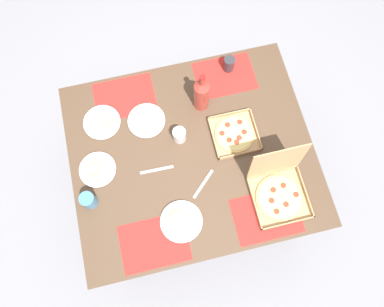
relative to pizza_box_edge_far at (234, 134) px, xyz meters
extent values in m
plane|color=gray|center=(-0.26, -0.05, -0.78)|extent=(6.00, 6.00, 0.00)
cylinder|color=#3F3328|center=(-0.89, -0.58, -0.41)|extent=(0.07, 0.07, 0.74)
cylinder|color=#3F3328|center=(0.37, -0.58, -0.41)|extent=(0.07, 0.07, 0.74)
cylinder|color=#3F3328|center=(-0.89, 0.47, -0.41)|extent=(0.07, 0.07, 0.74)
cylinder|color=#3F3328|center=(0.37, 0.47, -0.41)|extent=(0.07, 0.07, 0.74)
cube|color=brown|center=(-0.26, -0.05, -0.03)|extent=(1.38, 1.18, 0.03)
cube|color=red|center=(-0.57, -0.49, -0.01)|extent=(0.36, 0.26, 0.00)
cube|color=red|center=(0.05, -0.49, -0.01)|extent=(0.36, 0.26, 0.00)
cube|color=red|center=(-0.57, 0.38, -0.01)|extent=(0.36, 0.26, 0.00)
cube|color=red|center=(0.05, 0.38, -0.01)|extent=(0.36, 0.26, 0.00)
cube|color=tan|center=(0.00, 0.00, -0.01)|extent=(0.26, 0.26, 0.01)
cube|color=tan|center=(-0.13, 0.00, 0.01)|extent=(0.01, 0.26, 0.03)
cube|color=tan|center=(0.13, 0.00, 0.01)|extent=(0.01, 0.26, 0.03)
cube|color=tan|center=(0.00, -0.13, 0.01)|extent=(0.26, 0.01, 0.03)
cube|color=tan|center=(0.00, 0.13, 0.01)|extent=(0.26, 0.01, 0.03)
cylinder|color=#E0B76B|center=(0.00, 0.00, 0.00)|extent=(0.23, 0.23, 0.01)
cylinder|color=#EFD67F|center=(0.00, 0.00, 0.01)|extent=(0.21, 0.21, 0.00)
cylinder|color=red|center=(0.06, 0.00, 0.01)|extent=(0.03, 0.03, 0.00)
cylinder|color=red|center=(0.05, 0.06, 0.01)|extent=(0.03, 0.03, 0.00)
cylinder|color=red|center=(-0.03, 0.06, 0.01)|extent=(0.03, 0.03, 0.00)
cylinder|color=red|center=(-0.07, 0.02, 0.01)|extent=(0.03, 0.03, 0.00)
cylinder|color=red|center=(-0.04, -0.03, 0.01)|extent=(0.03, 0.03, 0.00)
cylinder|color=red|center=(0.00, -0.05, 0.01)|extent=(0.03, 0.03, 0.00)
cylinder|color=red|center=(0.02, -0.03, 0.01)|extent=(0.03, 0.03, 0.00)
cube|color=tan|center=(0.14, -0.41, -0.01)|extent=(0.30, 0.30, 0.01)
cube|color=tan|center=(0.00, -0.41, 0.01)|extent=(0.01, 0.30, 0.03)
cube|color=tan|center=(0.28, -0.41, 0.01)|extent=(0.01, 0.30, 0.03)
cube|color=tan|center=(0.14, -0.56, 0.01)|extent=(0.30, 0.01, 0.03)
cube|color=tan|center=(0.14, -0.27, 0.01)|extent=(0.30, 0.01, 0.03)
cylinder|color=#E0B76B|center=(0.14, -0.41, 0.00)|extent=(0.26, 0.26, 0.01)
cylinder|color=#EFD67F|center=(0.14, -0.41, 0.01)|extent=(0.23, 0.23, 0.00)
cylinder|color=red|center=(0.23, -0.42, 0.01)|extent=(0.03, 0.03, 0.00)
cylinder|color=red|center=(0.18, -0.36, 0.01)|extent=(0.03, 0.03, 0.00)
cylinder|color=red|center=(0.12, -0.37, 0.01)|extent=(0.03, 0.03, 0.00)
cylinder|color=red|center=(0.09, -0.42, 0.01)|extent=(0.03, 0.03, 0.00)
cylinder|color=red|center=(0.10, -0.48, 0.01)|extent=(0.03, 0.03, 0.00)
cylinder|color=red|center=(0.16, -0.46, 0.01)|extent=(0.03, 0.03, 0.00)
cube|color=tan|center=(0.14, -0.25, 0.17)|extent=(0.30, 0.03, 0.29)
cylinder|color=white|center=(-0.48, 0.20, -0.01)|extent=(0.21, 0.21, 0.01)
cylinder|color=white|center=(-0.48, 0.20, 0.00)|extent=(0.22, 0.22, 0.01)
cylinder|color=white|center=(-0.80, -0.02, -0.01)|extent=(0.20, 0.20, 0.01)
cylinder|color=white|center=(-0.80, -0.02, 0.00)|extent=(0.21, 0.21, 0.01)
cylinder|color=#E0B76B|center=(-0.83, -0.02, 0.01)|extent=(0.08, 0.08, 0.01)
cylinder|color=#EFD67F|center=(-0.83, -0.02, 0.01)|extent=(0.07, 0.07, 0.00)
cylinder|color=white|center=(-0.73, 0.25, -0.01)|extent=(0.21, 0.21, 0.01)
cylinder|color=white|center=(-0.73, 0.25, 0.00)|extent=(0.22, 0.22, 0.01)
cylinder|color=#E0B76B|center=(-0.71, 0.25, 0.01)|extent=(0.09, 0.09, 0.01)
cylinder|color=#EFD67F|center=(-0.71, 0.25, 0.01)|extent=(0.07, 0.07, 0.00)
cylinder|color=white|center=(-0.41, -0.42, -0.01)|extent=(0.22, 0.22, 0.01)
cylinder|color=white|center=(-0.41, -0.42, 0.00)|extent=(0.23, 0.23, 0.01)
cylinder|color=#E0B76B|center=(-0.43, -0.39, 0.01)|extent=(0.09, 0.09, 0.01)
cylinder|color=#EFD67F|center=(-0.43, -0.39, 0.01)|extent=(0.08, 0.08, 0.00)
cylinder|color=#B2382D|center=(-0.14, 0.24, 0.10)|extent=(0.09, 0.09, 0.22)
cone|color=#B2382D|center=(-0.14, 0.24, 0.23)|extent=(0.09, 0.09, 0.04)
cylinder|color=#B2382D|center=(-0.14, 0.24, 0.27)|extent=(0.03, 0.03, 0.06)
cylinder|color=red|center=(-0.14, 0.24, 0.31)|extent=(0.03, 0.03, 0.01)
cylinder|color=silver|center=(-0.31, 0.06, 0.03)|extent=(0.08, 0.08, 0.09)
cylinder|color=teal|center=(-0.87, -0.20, 0.04)|extent=(0.08, 0.08, 0.11)
cylinder|color=#333338|center=(0.08, 0.43, 0.04)|extent=(0.07, 0.07, 0.10)
cube|color=#B7B7BC|center=(-0.48, -0.10, -0.01)|extent=(0.19, 0.02, 0.00)
cube|color=#B7B7BC|center=(-0.25, -0.24, -0.01)|extent=(0.15, 0.14, 0.00)
camera|label=1|loc=(-0.42, -0.69, 2.03)|focal=35.19mm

